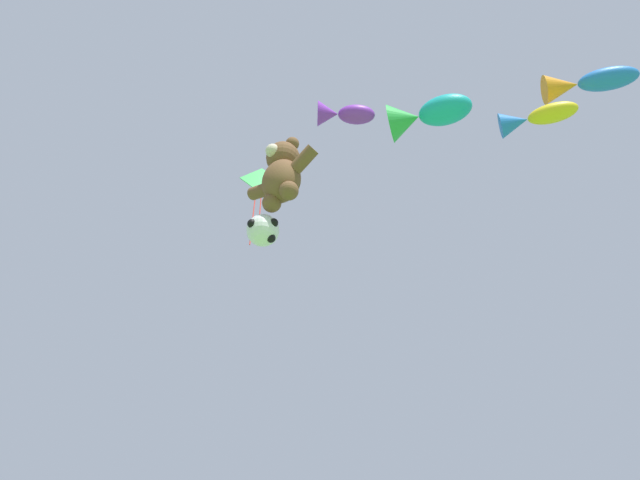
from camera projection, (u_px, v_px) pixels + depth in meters
The scene contains 7 objects.
teddy_bear_kite at pixel (282, 174), 14.38m from camera, with size 2.10×0.92×2.13m.
soccer_ball_kite at pixel (263, 230), 13.83m from camera, with size 0.81×0.80×0.74m.
fish_kite_violet at pixel (342, 114), 15.77m from camera, with size 1.45×1.43×0.65m.
fish_kite_teal at pixel (425, 115), 15.94m from camera, with size 2.30×1.72×1.01m.
fish_kite_goldfin at pixel (533, 118), 14.89m from camera, with size 1.89×1.27×0.63m.
fish_kite_cobalt at pixel (585, 83), 15.28m from camera, with size 2.28×1.70×0.74m.
diamond_kite at pixel (260, 185), 17.74m from camera, with size 0.80×0.93×3.16m.
Camera 1 is at (5.57, -1.23, 1.42)m, focal length 35.00 mm.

